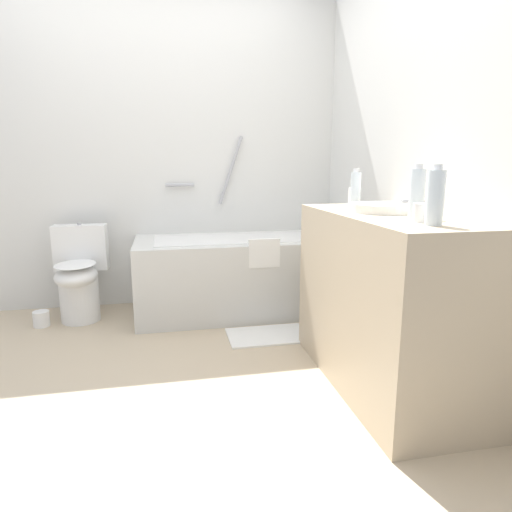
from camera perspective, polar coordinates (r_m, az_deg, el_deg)
ground_plane at (r=2.51m, az=-13.39°, el=-15.17°), size 4.03×4.03×0.00m
wall_back_tiled at (r=3.69m, az=-13.75°, el=12.81°), size 3.43×0.10×2.43m
wall_right_mirror at (r=2.68m, az=21.83°, el=12.88°), size 0.10×3.18×2.43m
bathtub at (r=3.42m, az=-1.86°, el=-2.09°), size 1.60×0.73×1.35m
toilet at (r=3.47m, az=-21.96°, el=-2.37°), size 0.38×0.49×0.70m
vanity_counter at (r=2.35m, az=17.17°, el=-5.58°), size 0.59×1.20×0.89m
sink_basin at (r=2.32m, az=16.29°, el=6.02°), size 0.34×0.34×0.04m
sink_faucet at (r=2.42m, az=20.43°, el=6.16°), size 0.13×0.15×0.06m
water_bottle_0 at (r=1.85m, az=22.22°, el=7.07°), size 0.07×0.07×0.24m
water_bottle_1 at (r=2.10m, az=20.14°, el=7.69°), size 0.07×0.07×0.24m
water_bottle_2 at (r=2.54m, az=12.78°, el=8.44°), size 0.06×0.06×0.22m
drinking_glass_0 at (r=1.95m, az=20.79°, el=5.27°), size 0.08×0.08×0.08m
drinking_glass_1 at (r=2.63m, az=12.58°, el=7.49°), size 0.07×0.07×0.10m
bath_mat at (r=2.99m, az=1.53°, el=-10.24°), size 0.53×0.34×0.01m
toilet_paper_roll at (r=3.49m, az=-26.06°, el=-7.32°), size 0.11×0.11×0.11m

